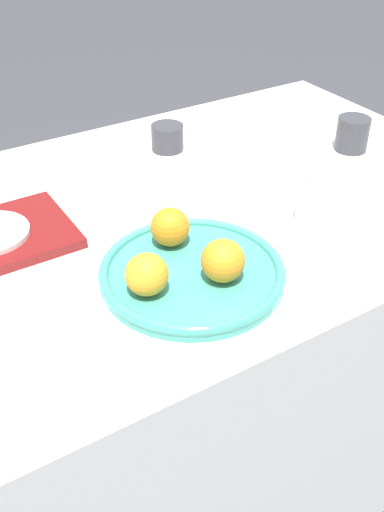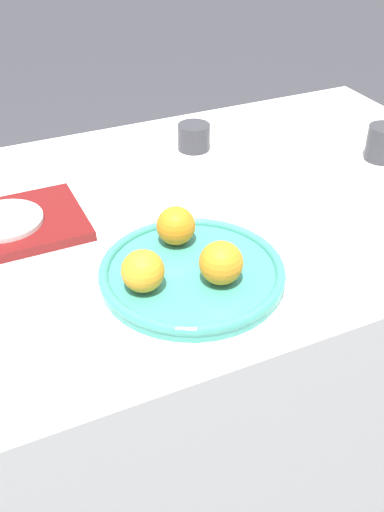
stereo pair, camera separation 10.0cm
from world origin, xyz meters
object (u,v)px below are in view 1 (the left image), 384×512
at_px(water_glass, 317,199).
at_px(cup_2, 167,137).
at_px(fruit_platter, 192,273).
at_px(orange_2, 170,227).
at_px(cup_1, 352,134).
at_px(orange_0, 147,274).
at_px(orange_1, 223,261).
at_px(napkin, 233,114).

xyz_separation_m(water_glass, cup_2, (-0.07, 0.45, -0.03)).
relative_size(fruit_platter, orange_2, 4.55).
bearing_deg(cup_1, orange_0, -160.23).
xyz_separation_m(orange_2, water_glass, (0.29, -0.07, 0.00)).
bearing_deg(fruit_platter, cup_1, 21.57).
distance_m(orange_1, napkin, 0.76).
distance_m(fruit_platter, orange_2, 0.10).
height_order(orange_2, cup_2, orange_2).
height_order(fruit_platter, napkin, fruit_platter).
distance_m(orange_0, cup_2, 0.58).
bearing_deg(cup_1, fruit_platter, -158.43).
bearing_deg(fruit_platter, cup_2, 64.75).
distance_m(orange_2, napkin, 0.67).
bearing_deg(napkin, cup_1, -69.81).
xyz_separation_m(orange_0, water_glass, (0.39, 0.04, 0.00)).
bearing_deg(cup_2, orange_0, -123.11).
height_order(orange_2, water_glass, water_glass).
relative_size(fruit_platter, water_glass, 2.76).
height_order(water_glass, napkin, water_glass).
bearing_deg(napkin, fruit_platter, -130.60).
xyz_separation_m(orange_1, napkin, (0.45, 0.61, -0.05)).
bearing_deg(orange_0, orange_2, 44.86).
bearing_deg(fruit_platter, orange_1, -56.30).
xyz_separation_m(water_glass, napkin, (0.18, 0.54, -0.05)).
height_order(orange_0, orange_1, orange_1).
relative_size(orange_1, water_glass, 0.63).
distance_m(orange_2, cup_2, 0.44).
bearing_deg(cup_2, water_glass, -80.61).
height_order(water_glass, cup_1, water_glass).
distance_m(fruit_platter, orange_0, 0.10).
height_order(orange_0, orange_2, same).
bearing_deg(fruit_platter, orange_0, -172.78).
distance_m(cup_1, cup_2, 0.44).
xyz_separation_m(fruit_platter, water_glass, (0.30, 0.02, 0.04)).
bearing_deg(water_glass, napkin, 71.03).
bearing_deg(orange_2, orange_1, -81.10).
bearing_deg(fruit_platter, napkin, 49.40).
height_order(orange_2, napkin, orange_2).
relative_size(orange_2, water_glass, 0.61).
bearing_deg(orange_2, orange_0, -135.14).
bearing_deg(cup_1, cup_2, 148.22).
xyz_separation_m(fruit_platter, orange_0, (-0.09, -0.01, 0.04)).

